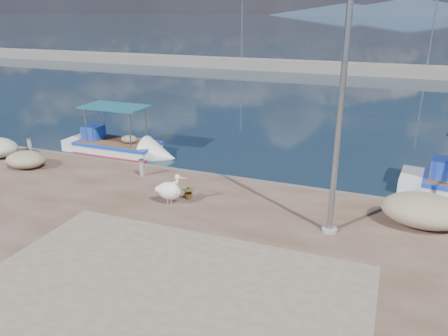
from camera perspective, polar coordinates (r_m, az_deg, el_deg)
ground at (r=12.83m, az=-6.33°, el=-10.91°), size 1400.00×1400.00×0.00m
quay_patch at (r=9.98m, az=-9.42°, el=-17.68°), size 9.00×7.00×0.01m
breakwater at (r=50.31m, az=15.63°, el=12.44°), size 120.00×2.20×7.50m
mountains at (r=659.68m, az=22.63°, el=18.77°), size 370.00×280.00×22.00m
boat_left at (r=21.92m, az=-13.78°, el=2.54°), size 5.60×1.92×2.68m
pelican at (r=14.40m, az=-7.13°, el=-2.90°), size 1.12×0.72×1.06m
lamp_post at (r=12.04m, az=14.85°, el=6.05°), size 0.44×0.96×7.00m
bollard_near at (r=17.08m, az=-10.70°, el=0.12°), size 0.22×0.22×0.67m
bollard_far at (r=21.47m, az=-24.06°, el=2.86°), size 0.23×0.23×0.70m
potted_plant at (r=14.87m, az=-4.61°, el=-3.13°), size 0.53×0.50×0.49m
net_pile_b at (r=19.50m, az=-24.48°, el=1.01°), size 1.67×1.30×0.65m
net_pile_c at (r=14.23m, az=24.69°, el=-5.06°), size 2.45×1.75×0.96m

